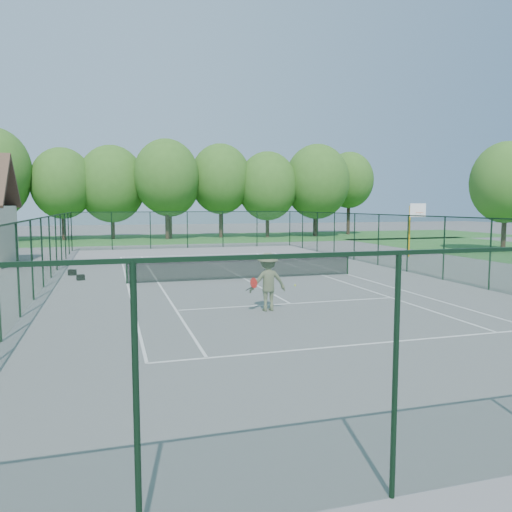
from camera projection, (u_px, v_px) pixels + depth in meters
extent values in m
plane|color=slate|center=(244.00, 279.00, 24.09)|extent=(140.00, 140.00, 0.00)
cube|color=#367C30|center=(170.00, 239.00, 52.71)|extent=(80.00, 16.00, 0.01)
cube|color=white|center=(201.00, 255.00, 35.43)|extent=(10.97, 0.08, 0.01)
cube|color=white|center=(365.00, 344.00, 12.76)|extent=(10.97, 0.08, 0.01)
cube|color=white|center=(217.00, 264.00, 30.20)|extent=(8.23, 0.08, 0.01)
cube|color=white|center=(291.00, 304.00, 17.99)|extent=(8.23, 0.08, 0.01)
cube|color=white|center=(347.00, 274.00, 25.64)|extent=(0.08, 23.77, 0.01)
cube|color=white|center=(127.00, 284.00, 22.55)|extent=(0.08, 23.77, 0.01)
cube|color=white|center=(323.00, 275.00, 25.25)|extent=(0.08, 23.77, 0.01)
cube|color=white|center=(158.00, 282.00, 22.93)|extent=(0.08, 23.77, 0.01)
cube|color=white|center=(244.00, 279.00, 24.09)|extent=(0.08, 12.80, 0.01)
cylinder|color=black|center=(127.00, 272.00, 22.49)|extent=(0.08, 0.08, 1.10)
cylinder|color=black|center=(348.00, 264.00, 25.59)|extent=(0.08, 0.08, 1.10)
cube|color=black|center=(244.00, 268.00, 24.04)|extent=(11.00, 0.02, 0.96)
cube|color=white|center=(244.00, 258.00, 23.99)|extent=(11.00, 0.05, 0.07)
cube|color=#1C3925|center=(187.00, 230.00, 41.11)|extent=(18.00, 0.02, 3.00)
cube|color=#1C3925|center=(408.00, 244.00, 26.48)|extent=(0.02, 36.00, 3.00)
cube|color=#1C3925|center=(42.00, 253.00, 21.40)|extent=(0.02, 36.00, 3.00)
cube|color=black|center=(187.00, 212.00, 40.96)|extent=(18.00, 0.05, 0.05)
cube|color=black|center=(408.00, 215.00, 26.32)|extent=(0.05, 36.00, 0.05)
cube|color=black|center=(41.00, 218.00, 21.25)|extent=(0.05, 36.00, 0.05)
cylinder|color=#3B271D|center=(170.00, 219.00, 52.50)|extent=(0.40, 0.40, 4.20)
ellipsoid|color=#3A6E23|center=(169.00, 181.00, 52.10)|extent=(6.40, 6.40, 7.40)
cylinder|color=#3B271D|center=(315.00, 218.00, 57.15)|extent=(0.40, 0.40, 4.20)
ellipsoid|color=#3A6E23|center=(315.00, 183.00, 56.75)|extent=(6.40, 6.40, 7.40)
cylinder|color=#E8AB08|center=(409.00, 231.00, 34.20)|extent=(0.12, 0.12, 3.50)
cube|color=#E8AB08|center=(414.00, 208.00, 33.61)|extent=(0.08, 0.90, 0.08)
cube|color=white|center=(418.00, 210.00, 33.20)|extent=(1.20, 0.05, 0.90)
torus|color=#E3501B|center=(420.00, 213.00, 32.99)|extent=(0.48, 0.48, 0.02)
cylinder|color=#3B271D|center=(504.00, 228.00, 37.73)|extent=(0.35, 0.35, 3.67)
ellipsoid|color=#3A6E23|center=(506.00, 182.00, 37.38)|extent=(5.24, 5.24, 6.11)
cube|color=black|center=(72.00, 272.00, 25.22)|extent=(0.43, 0.35, 0.30)
cube|color=black|center=(81.00, 277.00, 23.57)|extent=(0.40, 0.30, 0.27)
imported|color=#595E41|center=(268.00, 282.00, 16.73)|extent=(1.27, 0.74, 1.96)
sphere|color=#C7F935|center=(295.00, 285.00, 17.45)|extent=(0.07, 0.07, 0.07)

